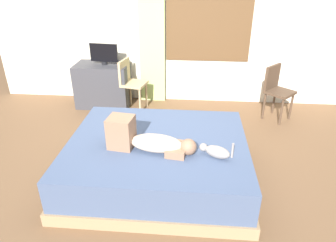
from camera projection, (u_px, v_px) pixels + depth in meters
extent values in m
plane|color=brown|center=(160.00, 173.00, 3.68)|extent=(16.00, 16.00, 0.00)
cube|color=beige|center=(174.00, 18.00, 5.12)|extent=(6.40, 0.12, 2.90)
cube|color=brown|center=(209.00, 23.00, 5.05)|extent=(1.41, 0.02, 1.26)
cube|color=white|center=(209.00, 23.00, 5.05)|extent=(1.33, 0.02, 1.18)
cube|color=#997A56|center=(158.00, 172.00, 3.59)|extent=(2.04, 1.73, 0.14)
cube|color=#425170|center=(158.00, 154.00, 3.47)|extent=(1.98, 1.68, 0.36)
ellipsoid|color=#CCB299|center=(156.00, 143.00, 3.19)|extent=(0.59, 0.33, 0.17)
sphere|color=#8C664C|center=(188.00, 147.00, 3.12)|extent=(0.17, 0.17, 0.17)
cube|color=#8C664C|center=(121.00, 132.00, 3.22)|extent=(0.29, 0.27, 0.34)
cube|color=#8C664C|center=(177.00, 149.00, 3.16)|extent=(0.24, 0.30, 0.08)
ellipsoid|color=gray|center=(218.00, 152.00, 3.07)|extent=(0.28, 0.21, 0.13)
sphere|color=gray|center=(203.00, 147.00, 3.13)|extent=(0.08, 0.08, 0.08)
cylinder|color=gray|center=(233.00, 150.00, 2.98)|extent=(0.03, 0.03, 0.16)
cube|color=#38383D|center=(103.00, 85.00, 5.35)|extent=(0.90, 0.56, 0.74)
cylinder|color=black|center=(105.00, 63.00, 5.17)|extent=(0.10, 0.10, 0.05)
cube|color=black|center=(104.00, 53.00, 5.09)|extent=(0.48, 0.09, 0.30)
cylinder|color=white|center=(115.00, 60.00, 5.24)|extent=(0.08, 0.08, 0.08)
cylinder|color=tan|center=(146.00, 95.00, 5.34)|extent=(0.04, 0.04, 0.44)
cylinder|color=tan|center=(140.00, 101.00, 5.08)|extent=(0.04, 0.04, 0.44)
cylinder|color=tan|center=(130.00, 93.00, 5.42)|extent=(0.04, 0.04, 0.44)
cylinder|color=tan|center=(123.00, 99.00, 5.16)|extent=(0.04, 0.04, 0.44)
cube|color=tan|center=(134.00, 84.00, 5.14)|extent=(0.45, 0.45, 0.04)
cube|color=tan|center=(124.00, 71.00, 5.09)|extent=(0.12, 0.38, 0.38)
cylinder|color=#4C3828|center=(291.00, 106.00, 4.89)|extent=(0.04, 0.04, 0.44)
cylinder|color=#4C3828|center=(281.00, 112.00, 4.71)|extent=(0.04, 0.04, 0.44)
cylinder|color=#4C3828|center=(274.00, 101.00, 5.09)|extent=(0.04, 0.04, 0.44)
cylinder|color=#4C3828|center=(264.00, 106.00, 4.91)|extent=(0.04, 0.04, 0.44)
cube|color=#4C3828|center=(280.00, 92.00, 4.79)|extent=(0.54, 0.54, 0.04)
cube|color=#4C3828|center=(272.00, 77.00, 4.81)|extent=(0.29, 0.31, 0.38)
cube|color=#ADCC75|center=(152.00, 36.00, 5.17)|extent=(0.44, 0.06, 2.35)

